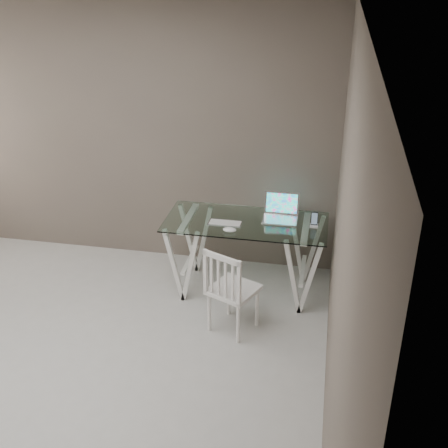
# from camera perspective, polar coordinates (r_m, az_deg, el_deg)

# --- Properties ---
(room) EXTENTS (4.50, 4.52, 2.71)m
(room) POSITION_cam_1_polar(r_m,az_deg,el_deg) (3.76, -20.94, 4.25)
(room) COLOR #B4B2AD
(room) RESTS_ON ground
(desk) EXTENTS (1.50, 0.70, 0.75)m
(desk) POSITION_cam_1_polar(r_m,az_deg,el_deg) (5.36, 2.19, -3.23)
(desk) COLOR silver
(desk) RESTS_ON ground
(chair) EXTENTS (0.49, 0.49, 0.81)m
(chair) POSITION_cam_1_polar(r_m,az_deg,el_deg) (4.75, 0.53, -6.52)
(chair) COLOR white
(chair) RESTS_ON ground
(laptop) EXTENTS (0.32, 0.28, 0.22)m
(laptop) POSITION_cam_1_polar(r_m,az_deg,el_deg) (5.26, 5.78, 1.15)
(laptop) COLOR silver
(laptop) RESTS_ON desk
(keyboard) EXTENTS (0.31, 0.13, 0.01)m
(keyboard) POSITION_cam_1_polar(r_m,az_deg,el_deg) (5.15, 0.11, 0.10)
(keyboard) COLOR silver
(keyboard) RESTS_ON desk
(mouse) EXTENTS (0.12, 0.07, 0.04)m
(mouse) POSITION_cam_1_polar(r_m,az_deg,el_deg) (4.99, 0.57, -0.59)
(mouse) COLOR white
(mouse) RESTS_ON desk
(phone_dock) EXTENTS (0.07, 0.07, 0.14)m
(phone_dock) POSITION_cam_1_polar(r_m,az_deg,el_deg) (5.15, 9.14, 0.14)
(phone_dock) COLOR white
(phone_dock) RESTS_ON desk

